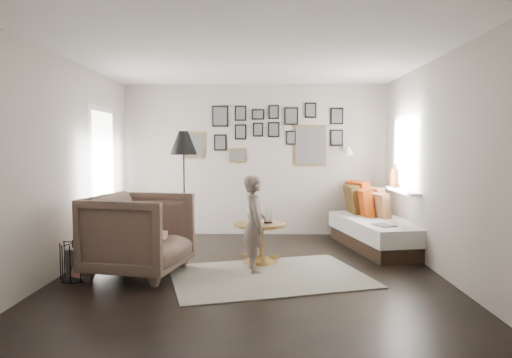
{
  "coord_description": "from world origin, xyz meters",
  "views": [
    {
      "loc": [
        0.16,
        -5.49,
        1.52
      ],
      "look_at": [
        0.05,
        0.5,
        1.1
      ],
      "focal_mm": 32.0,
      "sensor_mm": 36.0,
      "label": 1
    }
  ],
  "objects_px": {
    "magazine_basket": "(77,261)",
    "demijohn_small": "(401,249)",
    "child": "(254,224)",
    "daybed": "(376,228)",
    "vase": "(254,211)",
    "demijohn_large": "(378,245)",
    "armchair": "(139,234)",
    "floor_lamp": "(184,147)",
    "pedestal_table": "(260,245)"
  },
  "relations": [
    {
      "from": "armchair",
      "to": "demijohn_large",
      "type": "xyz_separation_m",
      "value": [
        3.05,
        0.85,
        -0.31
      ]
    },
    {
      "from": "daybed",
      "to": "magazine_basket",
      "type": "bearing_deg",
      "value": -167.02
    },
    {
      "from": "pedestal_table",
      "to": "vase",
      "type": "xyz_separation_m",
      "value": [
        -0.08,
        0.02,
        0.43
      ]
    },
    {
      "from": "vase",
      "to": "demijohn_large",
      "type": "bearing_deg",
      "value": 9.02
    },
    {
      "from": "armchair",
      "to": "floor_lamp",
      "type": "relative_size",
      "value": 0.61
    },
    {
      "from": "floor_lamp",
      "to": "demijohn_small",
      "type": "xyz_separation_m",
      "value": [
        3.05,
        -0.76,
        -1.36
      ]
    },
    {
      "from": "demijohn_large",
      "to": "demijohn_small",
      "type": "xyz_separation_m",
      "value": [
        0.28,
        -0.12,
        -0.02
      ]
    },
    {
      "from": "pedestal_table",
      "to": "demijohn_small",
      "type": "height_order",
      "value": "pedestal_table"
    },
    {
      "from": "child",
      "to": "daybed",
      "type": "bearing_deg",
      "value": -63.76
    },
    {
      "from": "vase",
      "to": "armchair",
      "type": "distance_m",
      "value": 1.48
    },
    {
      "from": "magazine_basket",
      "to": "vase",
      "type": "bearing_deg",
      "value": 21.42
    },
    {
      "from": "demijohn_large",
      "to": "demijohn_small",
      "type": "relative_size",
      "value": 1.1
    },
    {
      "from": "magazine_basket",
      "to": "child",
      "type": "relative_size",
      "value": 0.37
    },
    {
      "from": "floor_lamp",
      "to": "child",
      "type": "xyz_separation_m",
      "value": [
        1.09,
        -1.35,
        -0.93
      ]
    },
    {
      "from": "vase",
      "to": "armchair",
      "type": "relative_size",
      "value": 0.45
    },
    {
      "from": "demijohn_small",
      "to": "child",
      "type": "distance_m",
      "value": 2.09
    },
    {
      "from": "armchair",
      "to": "daybed",
      "type": "bearing_deg",
      "value": -52.66
    },
    {
      "from": "armchair",
      "to": "floor_lamp",
      "type": "height_order",
      "value": "floor_lamp"
    },
    {
      "from": "armchair",
      "to": "floor_lamp",
      "type": "bearing_deg",
      "value": 1.25
    },
    {
      "from": "vase",
      "to": "daybed",
      "type": "bearing_deg",
      "value": 27.2
    },
    {
      "from": "daybed",
      "to": "armchair",
      "type": "relative_size",
      "value": 1.97
    },
    {
      "from": "floor_lamp",
      "to": "magazine_basket",
      "type": "relative_size",
      "value": 4.06
    },
    {
      "from": "daybed",
      "to": "magazine_basket",
      "type": "height_order",
      "value": "daybed"
    },
    {
      "from": "armchair",
      "to": "child",
      "type": "relative_size",
      "value": 0.9
    },
    {
      "from": "demijohn_small",
      "to": "armchair",
      "type": "bearing_deg",
      "value": -167.64
    },
    {
      "from": "pedestal_table",
      "to": "demijohn_large",
      "type": "distance_m",
      "value": 1.65
    },
    {
      "from": "daybed",
      "to": "demijohn_small",
      "type": "height_order",
      "value": "daybed"
    },
    {
      "from": "magazine_basket",
      "to": "demijohn_small",
      "type": "relative_size",
      "value": 1.04
    },
    {
      "from": "vase",
      "to": "child",
      "type": "bearing_deg",
      "value": -87.49
    },
    {
      "from": "child",
      "to": "vase",
      "type": "bearing_deg",
      "value": -8.41
    },
    {
      "from": "pedestal_table",
      "to": "floor_lamp",
      "type": "distance_m",
      "value": 1.95
    },
    {
      "from": "child",
      "to": "armchair",
      "type": "bearing_deg",
      "value": 85.15
    },
    {
      "from": "magazine_basket",
      "to": "demijohn_small",
      "type": "height_order",
      "value": "magazine_basket"
    },
    {
      "from": "armchair",
      "to": "demijohn_large",
      "type": "relative_size",
      "value": 2.34
    },
    {
      "from": "armchair",
      "to": "demijohn_small",
      "type": "relative_size",
      "value": 2.57
    },
    {
      "from": "vase",
      "to": "daybed",
      "type": "distance_m",
      "value": 2.1
    },
    {
      "from": "armchair",
      "to": "child",
      "type": "xyz_separation_m",
      "value": [
        1.37,
        0.15,
        0.1
      ]
    },
    {
      "from": "floor_lamp",
      "to": "magazine_basket",
      "type": "height_order",
      "value": "floor_lamp"
    },
    {
      "from": "armchair",
      "to": "demijohn_large",
      "type": "distance_m",
      "value": 3.18
    },
    {
      "from": "daybed",
      "to": "demijohn_large",
      "type": "xyz_separation_m",
      "value": [
        -0.14,
        -0.67,
        -0.13
      ]
    },
    {
      "from": "vase",
      "to": "daybed",
      "type": "relative_size",
      "value": 0.23
    },
    {
      "from": "vase",
      "to": "floor_lamp",
      "type": "relative_size",
      "value": 0.28
    },
    {
      "from": "floor_lamp",
      "to": "magazine_basket",
      "type": "bearing_deg",
      "value": -119.07
    },
    {
      "from": "floor_lamp",
      "to": "demijohn_large",
      "type": "relative_size",
      "value": 3.84
    },
    {
      "from": "pedestal_table",
      "to": "floor_lamp",
      "type": "bearing_deg",
      "value": 141.03
    },
    {
      "from": "daybed",
      "to": "armchair",
      "type": "distance_m",
      "value": 3.53
    },
    {
      "from": "daybed",
      "to": "demijohn_small",
      "type": "xyz_separation_m",
      "value": [
        0.14,
        -0.79,
        -0.15
      ]
    },
    {
      "from": "floor_lamp",
      "to": "demijohn_large",
      "type": "xyz_separation_m",
      "value": [
        2.77,
        -0.64,
        -1.34
      ]
    },
    {
      "from": "daybed",
      "to": "magazine_basket",
      "type": "relative_size",
      "value": 4.86
    },
    {
      "from": "demijohn_large",
      "to": "child",
      "type": "bearing_deg",
      "value": -157.28
    }
  ]
}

